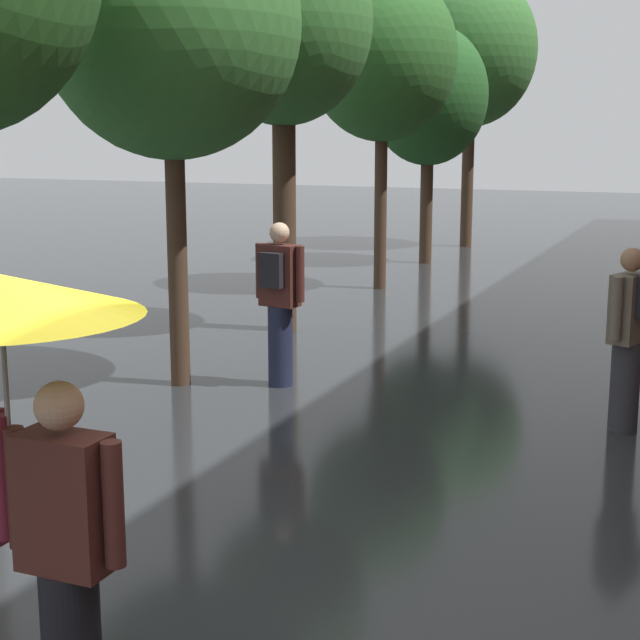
# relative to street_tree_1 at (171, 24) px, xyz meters

# --- Properties ---
(street_tree_1) EXTENTS (2.61, 2.61, 5.07)m
(street_tree_1) POSITION_rel_street_tree_1_xyz_m (0.00, 0.00, 0.00)
(street_tree_1) COLOR #473323
(street_tree_1) RESTS_ON ground
(street_tree_2) EXTENTS (2.30, 2.30, 5.34)m
(street_tree_2) POSITION_rel_street_tree_1_xyz_m (-0.17, 3.04, 0.28)
(street_tree_2) COLOR #473323
(street_tree_2) RESTS_ON ground
(street_tree_3) EXTENTS (2.46, 2.46, 5.21)m
(street_tree_3) POSITION_rel_street_tree_1_xyz_m (-0.14, 6.81, 0.12)
(street_tree_3) COLOR #473323
(street_tree_3) RESTS_ON ground
(street_tree_4) EXTENTS (2.34, 2.34, 4.69)m
(street_tree_4) POSITION_rel_street_tree_1_xyz_m (-0.35, 10.22, -0.40)
(street_tree_4) COLOR #473323
(street_tree_4) RESTS_ON ground
(street_tree_5) EXTENTS (2.92, 2.92, 6.11)m
(street_tree_5) POSITION_rel_street_tree_1_xyz_m (-0.31, 13.33, 0.69)
(street_tree_5) COLOR #473323
(street_tree_5) RESTS_ON ground
(couple_under_umbrella) EXTENTS (1.22, 1.22, 2.07)m
(couple_under_umbrella) POSITION_rel_street_tree_1_xyz_m (2.44, -5.48, -2.27)
(couple_under_umbrella) COLOR black
(couple_under_umbrella) RESTS_ON ground
(pedestrian_walking_midground) EXTENTS (0.41, 0.56, 1.66)m
(pedestrian_walking_midground) POSITION_rel_street_tree_1_xyz_m (4.52, 0.12, -2.81)
(pedestrian_walking_midground) COLOR #2D2D33
(pedestrian_walking_midground) RESTS_ON ground
(pedestrian_walking_far) EXTENTS (0.58, 0.36, 1.73)m
(pedestrian_walking_far) POSITION_rel_street_tree_1_xyz_m (1.00, 0.36, -2.78)
(pedestrian_walking_far) COLOR #1E233D
(pedestrian_walking_far) RESTS_ON ground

